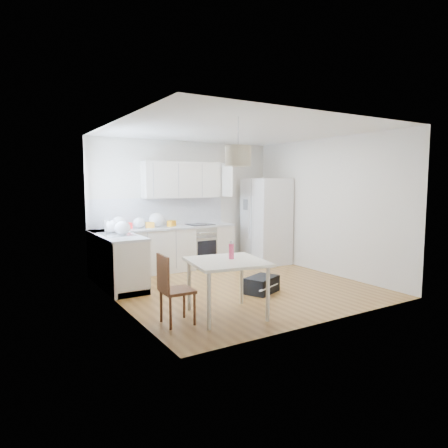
% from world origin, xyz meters
% --- Properties ---
extents(floor, '(4.20, 4.20, 0.00)m').
position_xyz_m(floor, '(0.00, 0.00, 0.00)').
color(floor, brown).
rests_on(floor, ground).
extents(ceiling, '(4.20, 4.20, 0.00)m').
position_xyz_m(ceiling, '(0.00, 0.00, 2.70)').
color(ceiling, white).
rests_on(ceiling, wall_back).
extents(wall_back, '(4.20, 0.00, 4.20)m').
position_xyz_m(wall_back, '(0.00, 2.10, 1.35)').
color(wall_back, beige).
rests_on(wall_back, floor).
extents(wall_left, '(0.00, 4.20, 4.20)m').
position_xyz_m(wall_left, '(-2.10, 0.00, 1.35)').
color(wall_left, beige).
rests_on(wall_left, floor).
extents(wall_right, '(0.00, 4.20, 4.20)m').
position_xyz_m(wall_right, '(2.10, 0.00, 1.35)').
color(wall_right, beige).
rests_on(wall_right, floor).
extents(window_glassblock, '(0.02, 1.00, 1.00)m').
position_xyz_m(window_glassblock, '(-2.09, 1.15, 1.75)').
color(window_glassblock, '#BFE0F9').
rests_on(window_glassblock, wall_left).
extents(cabinets_back, '(3.00, 0.60, 0.88)m').
position_xyz_m(cabinets_back, '(-0.60, 1.80, 0.44)').
color(cabinets_back, beige).
rests_on(cabinets_back, floor).
extents(cabinets_left, '(0.60, 1.80, 0.88)m').
position_xyz_m(cabinets_left, '(-1.80, 1.20, 0.44)').
color(cabinets_left, beige).
rests_on(cabinets_left, floor).
extents(counter_back, '(3.02, 0.64, 0.04)m').
position_xyz_m(counter_back, '(-0.60, 1.80, 0.90)').
color(counter_back, silver).
rests_on(counter_back, cabinets_back).
extents(counter_left, '(0.64, 1.82, 0.04)m').
position_xyz_m(counter_left, '(-1.80, 1.20, 0.90)').
color(counter_left, silver).
rests_on(counter_left, cabinets_left).
extents(backsplash_back, '(3.00, 0.01, 0.58)m').
position_xyz_m(backsplash_back, '(-0.60, 2.09, 1.21)').
color(backsplash_back, white).
rests_on(backsplash_back, wall_back).
extents(backsplash_left, '(0.01, 1.80, 0.58)m').
position_xyz_m(backsplash_left, '(-2.09, 1.20, 1.21)').
color(backsplash_left, white).
rests_on(backsplash_left, wall_left).
extents(upper_cabinets, '(1.70, 0.32, 0.75)m').
position_xyz_m(upper_cabinets, '(-0.15, 1.94, 1.88)').
color(upper_cabinets, beige).
rests_on(upper_cabinets, wall_back).
extents(range_oven, '(0.50, 0.61, 0.88)m').
position_xyz_m(range_oven, '(0.20, 1.80, 0.44)').
color(range_oven, silver).
rests_on(range_oven, floor).
extents(sink, '(0.50, 0.80, 0.16)m').
position_xyz_m(sink, '(-1.80, 1.15, 0.92)').
color(sink, silver).
rests_on(sink, counter_left).
extents(refrigerator, '(0.94, 0.99, 1.91)m').
position_xyz_m(refrigerator, '(1.71, 1.43, 0.95)').
color(refrigerator, silver).
rests_on(refrigerator, floor).
extents(dining_table, '(1.12, 1.12, 0.77)m').
position_xyz_m(dining_table, '(-0.98, -1.20, 0.69)').
color(dining_table, beige).
rests_on(dining_table, floor).
extents(dining_chair, '(0.40, 0.40, 0.92)m').
position_xyz_m(dining_chair, '(-1.69, -1.14, 0.46)').
color(dining_chair, '#462715').
rests_on(dining_chair, floor).
extents(drink_bottle, '(0.09, 0.09, 0.25)m').
position_xyz_m(drink_bottle, '(-0.87, -1.14, 0.90)').
color(drink_bottle, '#D63B63').
rests_on(drink_bottle, dining_table).
extents(gym_bag, '(0.68, 0.57, 0.27)m').
position_xyz_m(gym_bag, '(0.12, -0.52, 0.13)').
color(gym_bag, black).
rests_on(gym_bag, floor).
extents(pendant_lamp, '(0.37, 0.37, 0.27)m').
position_xyz_m(pendant_lamp, '(-0.80, -1.20, 2.18)').
color(pendant_lamp, '#B8AA8E').
rests_on(pendant_lamp, ceiling).
extents(grocery_bag_a, '(0.28, 0.23, 0.25)m').
position_xyz_m(grocery_bag_a, '(-1.54, 1.86, 1.04)').
color(grocery_bag_a, white).
rests_on(grocery_bag_a, counter_back).
extents(grocery_bag_b, '(0.24, 0.20, 0.21)m').
position_xyz_m(grocery_bag_b, '(-1.14, 1.84, 1.03)').
color(grocery_bag_b, white).
rests_on(grocery_bag_b, counter_back).
extents(grocery_bag_c, '(0.32, 0.27, 0.29)m').
position_xyz_m(grocery_bag_c, '(-0.76, 1.87, 1.06)').
color(grocery_bag_c, white).
rests_on(grocery_bag_c, counter_back).
extents(grocery_bag_d, '(0.25, 0.21, 0.23)m').
position_xyz_m(grocery_bag_d, '(-1.80, 1.41, 1.03)').
color(grocery_bag_d, white).
rests_on(grocery_bag_d, counter_back).
extents(grocery_bag_e, '(0.27, 0.23, 0.24)m').
position_xyz_m(grocery_bag_e, '(-1.73, 1.01, 1.04)').
color(grocery_bag_e, white).
rests_on(grocery_bag_e, counter_left).
extents(snack_orange, '(0.21, 0.18, 0.12)m').
position_xyz_m(snack_orange, '(-0.46, 1.81, 0.98)').
color(snack_orange, orange).
rests_on(snack_orange, counter_back).
extents(snack_yellow, '(0.19, 0.14, 0.12)m').
position_xyz_m(snack_yellow, '(-0.93, 1.81, 0.98)').
color(snack_yellow, orange).
rests_on(snack_yellow, counter_back).
extents(snack_red, '(0.19, 0.14, 0.12)m').
position_xyz_m(snack_red, '(-1.37, 1.87, 0.98)').
color(snack_red, red).
rests_on(snack_red, counter_back).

